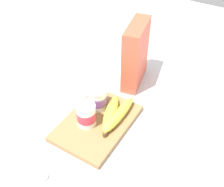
# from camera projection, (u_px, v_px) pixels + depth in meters

# --- Properties ---
(ground_plane) EXTENTS (2.40, 2.40, 0.00)m
(ground_plane) POSITION_uv_depth(u_px,v_px,m) (97.00, 125.00, 0.93)
(ground_plane) COLOR silver
(cutting_board) EXTENTS (0.30, 0.21, 0.02)m
(cutting_board) POSITION_uv_depth(u_px,v_px,m) (97.00, 123.00, 0.93)
(cutting_board) COLOR olive
(cutting_board) RESTS_ON ground_plane
(cereal_box) EXTENTS (0.19, 0.10, 0.25)m
(cereal_box) POSITION_uv_depth(u_px,v_px,m) (136.00, 55.00, 1.03)
(cereal_box) COLOR #D85138
(cereal_box) RESTS_ON ground_plane
(yogurt_cup_front) EXTENTS (0.06, 0.06, 0.08)m
(yogurt_cup_front) POSITION_uv_depth(u_px,v_px,m) (86.00, 115.00, 0.88)
(yogurt_cup_front) COLOR white
(yogurt_cup_front) RESTS_ON cutting_board
(yogurt_cup_back) EXTENTS (0.07, 0.07, 0.08)m
(yogurt_cup_back) POSITION_uv_depth(u_px,v_px,m) (98.00, 98.00, 0.94)
(yogurt_cup_back) COLOR white
(yogurt_cup_back) RESTS_ON cutting_board
(banana_bunch) EXTENTS (0.20, 0.09, 0.04)m
(banana_bunch) POSITION_uv_depth(u_px,v_px,m) (115.00, 114.00, 0.92)
(banana_bunch) COLOR yellow
(banana_bunch) RESTS_ON cutting_board
(spoon) EXTENTS (0.11, 0.10, 0.01)m
(spoon) POSITION_uv_depth(u_px,v_px,m) (45.00, 167.00, 0.80)
(spoon) COLOR silver
(spoon) RESTS_ON ground_plane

